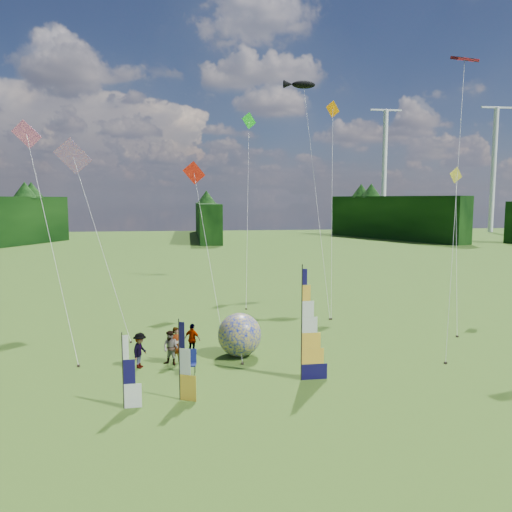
{
  "coord_description": "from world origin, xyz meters",
  "views": [
    {
      "loc": [
        -4.16,
        -18.9,
        8.15
      ],
      "look_at": [
        -1.0,
        4.0,
        5.5
      ],
      "focal_mm": 35.0,
      "sensor_mm": 36.0,
      "label": 1
    }
  ],
  "objects": [
    {
      "name": "kite_whale",
      "position": [
        5.86,
        19.71,
        9.87
      ],
      "size": [
        9.16,
        16.11,
        19.73
      ],
      "primitive_type": null,
      "rotation": [
        0.0,
        0.0,
        0.36
      ],
      "color": "black",
      "rests_on": "ground"
    },
    {
      "name": "ground",
      "position": [
        0.0,
        0.0,
        0.0
      ],
      "size": [
        220.0,
        220.0,
        0.0
      ],
      "primitive_type": "plane",
      "color": "#4E6B24",
      "rests_on": "ground"
    },
    {
      "name": "spectator_d",
      "position": [
        -3.98,
        6.83,
        0.82
      ],
      "size": [
        1.02,
        0.87,
        1.65
      ],
      "primitive_type": "imported",
      "rotation": [
        0.0,
        0.0,
        2.54
      ],
      "color": "#66594C",
      "rests_on": "ground"
    },
    {
      "name": "feather_banner_main",
      "position": [
        0.83,
        2.36,
        2.55
      ],
      "size": [
        1.37,
        0.12,
        5.09
      ],
      "primitive_type": null,
      "rotation": [
        0.0,
        0.0,
        0.01
      ],
      "color": "#100C42",
      "rests_on": "ground"
    },
    {
      "name": "spectator_c",
      "position": [
        -6.53,
        5.08,
        0.86
      ],
      "size": [
        0.77,
        1.19,
        1.73
      ],
      "primitive_type": "imported",
      "rotation": [
        0.0,
        0.0,
        1.22
      ],
      "color": "#66594C",
      "rests_on": "ground"
    },
    {
      "name": "small_kite_orange",
      "position": [
        6.57,
        17.33,
        8.24
      ],
      "size": [
        7.51,
        11.27,
        16.49
      ],
      "primitive_type": null,
      "rotation": [
        0.0,
        0.0,
        0.32
      ],
      "color": "orange",
      "rests_on": "ground"
    },
    {
      "name": "side_banner_far",
      "position": [
        -6.72,
        0.3,
        1.47
      ],
      "size": [
        0.89,
        0.14,
        2.95
      ],
      "primitive_type": null,
      "rotation": [
        0.0,
        0.0,
        0.04
      ],
      "color": "white",
      "rests_on": "ground"
    },
    {
      "name": "small_kite_red",
      "position": [
        -2.86,
        16.23,
        5.81
      ],
      "size": [
        7.11,
        11.62,
        11.62
      ],
      "primitive_type": null,
      "rotation": [
        0.0,
        0.0,
        0.27
      ],
      "color": "red",
      "rests_on": "ground"
    },
    {
      "name": "small_kite_green",
      "position": [
        0.91,
        22.99,
        8.37
      ],
      "size": [
        9.54,
        14.8,
        16.75
      ],
      "primitive_type": null,
      "rotation": [
        0.0,
        0.0,
        0.41
      ],
      "color": "#1CD024",
      "rests_on": "ground"
    },
    {
      "name": "small_kite_pink",
      "position": [
        -11.41,
        8.84,
        6.61
      ],
      "size": [
        6.86,
        9.4,
        13.22
      ],
      "primitive_type": null,
      "rotation": [
        0.0,
        0.0,
        0.04
      ],
      "color": "pink",
      "rests_on": "ground"
    },
    {
      "name": "kite_parafoil",
      "position": [
        10.65,
        7.15,
        9.13
      ],
      "size": [
        7.91,
        10.59,
        18.26
      ],
      "primitive_type": null,
      "rotation": [
        0.0,
        0.0,
        0.03
      ],
      "color": "red",
      "rests_on": "ground"
    },
    {
      "name": "treeline_ring",
      "position": [
        0.0,
        0.0,
        4.0
      ],
      "size": [
        210.0,
        210.0,
        8.0
      ],
      "primitive_type": null,
      "color": "#1A4511",
      "rests_on": "ground"
    },
    {
      "name": "turbine_right",
      "position": [
        45.0,
        102.0,
        15.0
      ],
      "size": [
        8.0,
        1.2,
        30.0
      ],
      "primitive_type": null,
      "color": "silver",
      "rests_on": "ground"
    },
    {
      "name": "kite_rainbow_delta",
      "position": [
        -9.63,
        13.2,
        6.53
      ],
      "size": [
        10.51,
        12.98,
        13.06
      ],
      "primitive_type": null,
      "rotation": [
        0.0,
        0.0,
        0.2
      ],
      "color": "#EA5631",
      "rests_on": "ground"
    },
    {
      "name": "spectator_b",
      "position": [
        -5.06,
        5.3,
        0.86
      ],
      "size": [
        0.92,
        0.77,
        1.71
      ],
      "primitive_type": "imported",
      "rotation": [
        0.0,
        0.0,
        -0.52
      ],
      "color": "#66594C",
      "rests_on": "ground"
    },
    {
      "name": "bol_inflatable",
      "position": [
        -1.56,
        6.23,
        1.13
      ],
      "size": [
        2.9,
        2.9,
        2.27
      ],
      "primitive_type": "sphere",
      "rotation": [
        0.0,
        0.0,
        -0.35
      ],
      "color": "#021499",
      "rests_on": "ground"
    },
    {
      "name": "small_kite_yellow",
      "position": [
        13.58,
        11.98,
        5.45
      ],
      "size": [
        8.62,
        11.27,
        10.9
      ],
      "primitive_type": null,
      "rotation": [
        0.0,
        0.0,
        0.3
      ],
      "color": "yellow",
      "rests_on": "ground"
    },
    {
      "name": "camp_chair",
      "position": [
        -4.16,
        3.77,
        0.58
      ],
      "size": [
        0.73,
        0.73,
        1.16
      ],
      "primitive_type": null,
      "rotation": [
        0.0,
        0.0,
        -0.1
      ],
      "color": "#0E174C",
      "rests_on": "ground"
    },
    {
      "name": "spectator_a",
      "position": [
        -4.78,
        5.61,
        0.9
      ],
      "size": [
        0.79,
        0.74,
        1.81
      ],
      "primitive_type": "imported",
      "rotation": [
        0.0,
        0.0,
        0.63
      ],
      "color": "#66594C",
      "rests_on": "ground"
    },
    {
      "name": "turbine_left",
      "position": [
        70.0,
        95.0,
        15.0
      ],
      "size": [
        8.0,
        1.2,
        30.0
      ],
      "primitive_type": null,
      "color": "silver",
      "rests_on": "ground"
    },
    {
      "name": "side_banner_left",
      "position": [
        -4.56,
        0.86,
        1.63
      ],
      "size": [
        0.88,
        0.47,
        3.27
      ],
      "primitive_type": null,
      "rotation": [
        0.0,
        0.0,
        -0.42
      ],
      "color": "yellow",
      "rests_on": "ground"
    }
  ]
}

